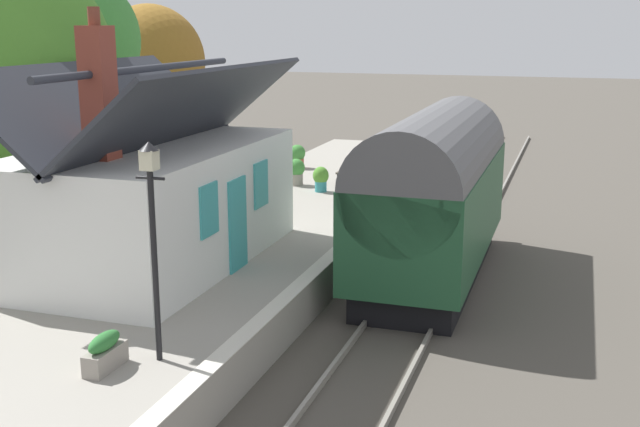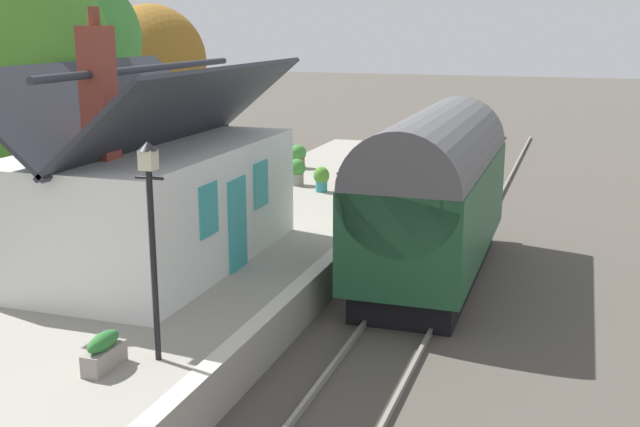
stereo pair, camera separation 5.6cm
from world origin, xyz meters
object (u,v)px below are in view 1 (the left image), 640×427
object	(u,v)px
train	(433,194)
station_building	(154,198)
planter_corner_building	(296,171)
planter_edge_near	(105,352)
tree_distant	(20,72)
bench_near_building	(368,157)
planter_bench_right	(321,178)
tree_behind_building	(78,40)
station_sign_board	(361,165)
tree_mid_background	(150,62)
planter_bench_left	(297,156)
lamp_post_platform	(152,210)
bench_platform_end	(348,170)

from	to	relation	value
train	station_building	world-z (taller)	station_building
train	planter_corner_building	size ratio (longest dim) A/B	9.13
planter_edge_near	tree_distant	size ratio (longest dim) A/B	0.11
bench_near_building	planter_bench_right	bearing A→B (deg)	174.20
planter_edge_near	tree_behind_building	xyz separation A→B (m)	(13.94, 9.89, 4.58)
station_sign_board	tree_distant	bearing A→B (deg)	128.21
bench_near_building	planter_edge_near	size ratio (longest dim) A/B	1.60
station_building	tree_mid_background	size ratio (longest dim) A/B	1.09
planter_bench_right	planter_bench_left	bearing A→B (deg)	29.90
planter_bench_right	lamp_post_platform	distance (m)	13.81
station_building	bench_near_building	distance (m)	13.21
tree_distant	planter_edge_near	bearing A→B (deg)	-135.78
station_sign_board	tree_behind_building	bearing A→B (deg)	84.79
planter_corner_building	planter_bench_left	size ratio (longest dim) A/B	0.99
station_building	tree_distant	world-z (taller)	tree_distant
planter_edge_near	planter_bench_right	size ratio (longest dim) A/B	1.04
train	bench_platform_end	world-z (taller)	train
train	tree_distant	world-z (taller)	tree_distant
planter_corner_building	planter_edge_near	world-z (taller)	planter_corner_building
train	planter_corner_building	distance (m)	8.21
bench_platform_end	station_sign_board	world-z (taller)	station_sign_board
station_building	bench_near_building	bearing A→B (deg)	-7.24
train	station_sign_board	xyz separation A→B (m)	(3.82, 2.92, -0.08)
bench_platform_end	planter_edge_near	xyz separation A→B (m)	(-15.84, -0.53, -0.18)
bench_near_building	planter_corner_building	bearing A→B (deg)	156.30
lamp_post_platform	station_sign_board	size ratio (longest dim) A/B	2.33
station_building	planter_bench_right	xyz separation A→B (m)	(8.67, -1.21, -1.07)
station_building	tree_mid_background	world-z (taller)	tree_mid_background
station_sign_board	tree_mid_background	xyz separation A→B (m)	(9.89, 12.99, 2.47)
planter_bench_left	station_sign_board	size ratio (longest dim) A/B	0.59
bench_platform_end	planter_corner_building	bearing A→B (deg)	119.57
planter_bench_left	lamp_post_platform	world-z (taller)	lamp_post_platform
planter_bench_right	lamp_post_platform	world-z (taller)	lamp_post_platform
bench_near_building	lamp_post_platform	xyz separation A→B (m)	(-17.95, -1.19, 2.08)
bench_near_building	planter_corner_building	xyz separation A→B (m)	(-3.63, 1.60, 0.02)
tree_distant	train	bearing A→B (deg)	-78.53
station_building	planter_corner_building	world-z (taller)	station_building
station_building	tree_behind_building	bearing A→B (deg)	42.28
planter_bench_right	tree_distant	size ratio (longest dim) A/B	0.10
tree_distant	tree_mid_background	xyz separation A→B (m)	(15.83, 5.44, -0.58)
planter_corner_building	tree_behind_building	distance (m)	8.96
bench_platform_end	planter_bench_left	bearing A→B (deg)	50.65
bench_platform_end	tree_behind_building	xyz separation A→B (m)	(-1.90, 9.36, 4.41)
planter_edge_near	tree_behind_building	world-z (taller)	tree_behind_building
train	tree_distant	xyz separation A→B (m)	(-2.13, 10.47, 2.96)
bench_platform_end	tree_distant	distance (m)	11.47
planter_corner_building	planter_bench_right	size ratio (longest dim) A/B	1.09
bench_near_building	planter_bench_right	distance (m)	4.42
bench_platform_end	lamp_post_platform	bearing A→B (deg)	-175.62
station_building	bench_platform_end	distance (m)	10.53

